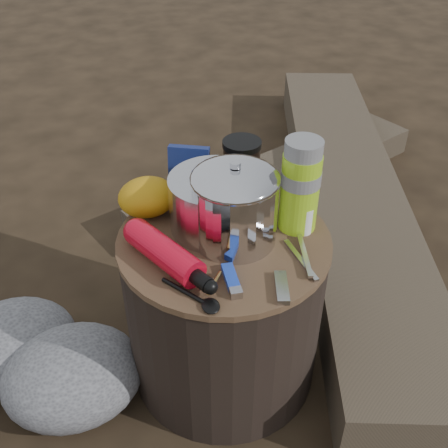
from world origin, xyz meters
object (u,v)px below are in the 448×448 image
object	(u,v)px
stump	(224,308)
travel_mug	(241,167)
log_main	(347,195)
camping_pot	(235,204)
fuel_bottle	(165,253)
thermos	(300,186)

from	to	relation	value
stump	travel_mug	world-z (taller)	travel_mug
log_main	camping_pot	bearing A→B (deg)	-119.69
stump	fuel_bottle	distance (m)	0.29
thermos	travel_mug	bearing A→B (deg)	113.61
fuel_bottle	travel_mug	distance (m)	0.33
thermos	log_main	bearing A→B (deg)	50.71
thermos	camping_pot	bearing A→B (deg)	-177.32
log_main	thermos	distance (m)	0.86
travel_mug	stump	bearing A→B (deg)	-117.91
log_main	fuel_bottle	bearing A→B (deg)	-124.27
fuel_bottle	travel_mug	xyz separation A→B (m)	(0.24, 0.23, 0.04)
camping_pot	travel_mug	xyz separation A→B (m)	(0.07, 0.19, -0.03)
log_main	travel_mug	distance (m)	0.78
stump	fuel_bottle	bearing A→B (deg)	-159.86
stump	log_main	distance (m)	0.85
fuel_bottle	travel_mug	bearing A→B (deg)	16.90
thermos	travel_mug	distance (m)	0.20
camping_pot	log_main	bearing A→B (deg)	42.91
log_main	travel_mug	world-z (taller)	travel_mug
camping_pot	thermos	xyz separation A→B (m)	(0.15, 0.01, 0.02)
fuel_bottle	camping_pot	bearing A→B (deg)	-12.02
stump	fuel_bottle	xyz separation A→B (m)	(-0.14, -0.05, 0.25)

